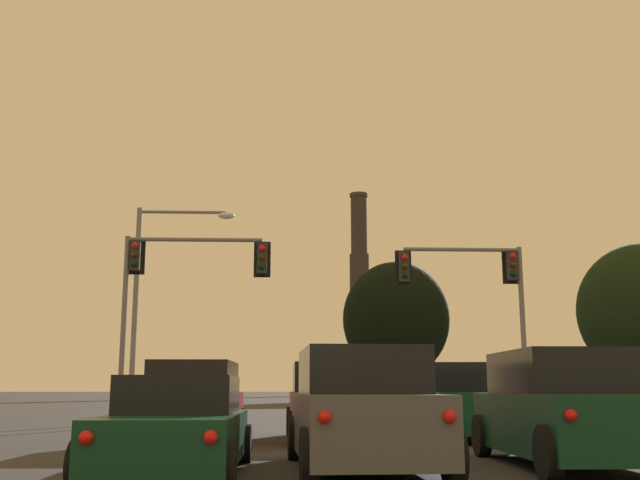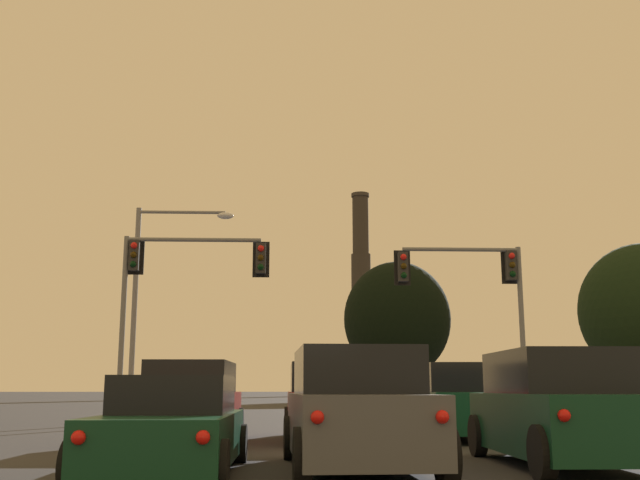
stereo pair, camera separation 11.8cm
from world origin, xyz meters
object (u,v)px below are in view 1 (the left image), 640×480
object	(u,v)px
suv_center_lane_front	(330,403)
sedan_left_lane_second	(178,428)
traffic_light_overhead_right	(481,289)
street_lamp	(153,286)
traffic_light_overhead_left	(173,280)
suv_right_lane_second	(565,410)
suv_left_lane_front	(194,404)
suv_right_lane_front	(462,402)
suv_center_lane_second	(361,411)
smokestack	(360,314)

from	to	relation	value
suv_center_lane_front	sedan_left_lane_second	distance (m)	7.86
traffic_light_overhead_right	street_lamp	distance (m)	12.10
traffic_light_overhead_right	traffic_light_overhead_left	size ratio (longest dim) A/B	0.97
suv_right_lane_second	traffic_light_overhead_left	bearing A→B (deg)	124.11
suv_center_lane_front	suv_left_lane_front	world-z (taller)	same
traffic_light_overhead_right	street_lamp	size ratio (longest dim) A/B	0.77
suv_right_lane_front	sedan_left_lane_second	world-z (taller)	suv_right_lane_front
sedan_left_lane_second	suv_center_lane_front	bearing A→B (deg)	70.37
suv_right_lane_second	sedan_left_lane_second	distance (m)	6.22
traffic_light_overhead_left	traffic_light_overhead_right	bearing A→B (deg)	2.63
suv_center_lane_second	sedan_left_lane_second	world-z (taller)	suv_center_lane_second
suv_center_lane_front	suv_left_lane_front	distance (m)	3.39
suv_center_lane_second	street_lamp	size ratio (longest dim) A/B	0.62
suv_left_lane_front	suv_center_lane_second	bearing A→B (deg)	-59.22
street_lamp	traffic_light_overhead_left	bearing A→B (deg)	-67.82
suv_center_lane_second	traffic_light_overhead_right	xyz separation A→B (m)	(5.61, 13.91, 3.79)
suv_right_lane_second	suv_center_lane_front	world-z (taller)	same
suv_center_lane_front	suv_center_lane_second	xyz separation A→B (m)	(0.10, -6.93, 0.00)
sedan_left_lane_second	traffic_light_overhead_left	world-z (taller)	traffic_light_overhead_left
traffic_light_overhead_right	street_lamp	bearing A→B (deg)	168.44
suv_left_lane_front	traffic_light_overhead_right	size ratio (longest dim) A/B	0.80
suv_center_lane_second	smokestack	distance (m)	134.32
traffic_light_overhead_left	street_lamp	world-z (taller)	street_lamp
suv_left_lane_front	traffic_light_overhead_right	xyz separation A→B (m)	(8.91, 8.10, 3.79)
suv_right_lane_second	traffic_light_overhead_right	bearing A→B (deg)	81.65
suv_center_lane_front	sedan_left_lane_second	bearing A→B (deg)	-110.24
suv_center_lane_front	traffic_light_overhead_right	world-z (taller)	traffic_light_overhead_right
traffic_light_overhead_left	suv_right_lane_second	bearing A→B (deg)	-56.87
suv_left_lane_front	street_lamp	bearing A→B (deg)	106.81
suv_right_lane_front	sedan_left_lane_second	distance (m)	9.74
suv_center_lane_second	traffic_light_overhead_right	distance (m)	15.47
suv_left_lane_front	smokestack	distance (m)	128.94
suv_right_lane_front	suv_left_lane_front	world-z (taller)	same
suv_center_lane_front	sedan_left_lane_second	xyz separation A→B (m)	(-2.65, -7.39, -0.23)
suv_center_lane_second	sedan_left_lane_second	bearing A→B (deg)	-172.66
traffic_light_overhead_left	sedan_left_lane_second	bearing A→B (deg)	-80.57
suv_center_lane_front	suv_center_lane_second	world-z (taller)	same
suv_right_lane_second	traffic_light_overhead_left	xyz separation A→B (m)	(-8.46, 12.96, 3.94)
suv_right_lane_second	suv_center_lane_front	xyz separation A→B (m)	(-3.50, 6.46, 0.00)
suv_right_lane_second	suv_center_lane_second	world-z (taller)	same
suv_right_lane_front	suv_center_lane_front	xyz separation A→B (m)	(-3.35, -0.27, 0.00)
street_lamp	smokestack	bearing A→B (deg)	80.72
sedan_left_lane_second	traffic_light_overhead_left	bearing A→B (deg)	99.52
smokestack	traffic_light_overhead_left	bearing A→B (deg)	-98.50
suv_right_lane_front	street_lamp	xyz separation A→B (m)	(-9.50, 9.14, 4.14)
sedan_left_lane_second	smokestack	world-z (taller)	smokestack
sedan_left_lane_second	suv_right_lane_second	bearing A→B (deg)	8.71
suv_left_lane_front	traffic_light_overhead_left	size ratio (longest dim) A/B	0.78
suv_center_lane_front	traffic_light_overhead_right	size ratio (longest dim) A/B	0.80
sedan_left_lane_second	suv_center_lane_second	bearing A→B (deg)	9.68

